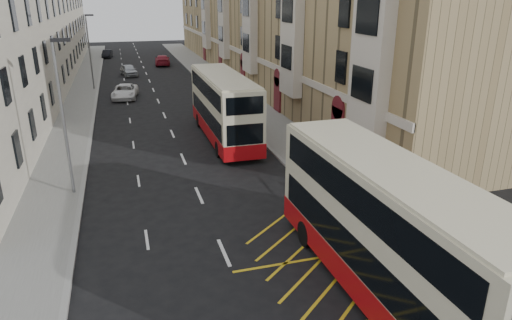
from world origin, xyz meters
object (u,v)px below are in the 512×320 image
object	(u,v)px
double_decker_rear	(224,107)
car_silver	(129,70)
pedestrian_far	(343,193)
litter_bin	(430,279)
pedestrian_near	(435,268)
double_decker_front	(387,232)
pedestrian_mid	(406,195)
bus_shelter	(475,228)
car_red	(162,60)
car_dark	(107,54)
street_lamp_near	(63,110)
white_van	(125,92)
street_lamp_far	(90,48)

from	to	relation	value
double_decker_rear	car_silver	distance (m)	31.74
pedestrian_far	car_silver	size ratio (longest dim) A/B	0.44
litter_bin	pedestrian_near	size ratio (longest dim) A/B	0.54
pedestrian_far	double_decker_front	bearing A→B (deg)	78.23
pedestrian_mid	bus_shelter	bearing A→B (deg)	-88.13
double_decker_front	double_decker_rear	world-z (taller)	double_decker_front
litter_bin	car_red	bearing A→B (deg)	93.23
double_decker_front	car_silver	size ratio (longest dim) A/B	2.85
car_silver	car_red	bearing A→B (deg)	48.87
double_decker_front	car_silver	distance (m)	51.49
double_decker_front	car_dark	xyz separation A→B (m)	(-9.97, 71.38, -1.85)
bus_shelter	pedestrian_far	world-z (taller)	bus_shelter
pedestrian_mid	pedestrian_far	bearing A→B (deg)	170.69
street_lamp_near	double_decker_front	size ratio (longest dim) A/B	0.65
double_decker_rear	pedestrian_far	world-z (taller)	double_decker_rear
white_van	car_dark	xyz separation A→B (m)	(-2.09, 34.75, -0.06)
litter_bin	car_silver	bearing A→B (deg)	99.50
street_lamp_far	pedestrian_mid	size ratio (longest dim) A/B	4.25
white_van	car_dark	size ratio (longest dim) A/B	1.29
car_silver	pedestrian_far	bearing A→B (deg)	-88.97
car_silver	car_dark	distance (m)	20.61
street_lamp_far	car_red	world-z (taller)	street_lamp_far
double_decker_rear	litter_bin	world-z (taller)	double_decker_rear
pedestrian_far	car_dark	xyz separation A→B (m)	(-11.55, 65.19, -0.46)
litter_bin	pedestrian_near	world-z (taller)	pedestrian_near
pedestrian_near	white_van	world-z (taller)	pedestrian_near
pedestrian_mid	car_dark	world-z (taller)	pedestrian_mid
pedestrian_near	pedestrian_far	bearing A→B (deg)	-88.21
double_decker_rear	litter_bin	distance (m)	20.61
pedestrian_mid	double_decker_rear	bearing A→B (deg)	121.58
pedestrian_near	white_van	distance (m)	38.38
street_lamp_near	litter_bin	xyz separation A→B (m)	(12.70, -12.84, -3.97)
bus_shelter	double_decker_front	distance (m)	3.59
litter_bin	pedestrian_near	distance (m)	0.44
pedestrian_far	car_red	world-z (taller)	pedestrian_far
pedestrian_mid	pedestrian_near	bearing A→B (deg)	-104.30
car_red	pedestrian_mid	bearing A→B (deg)	101.22
car_silver	car_dark	world-z (taller)	car_silver
litter_bin	double_decker_front	bearing A→B (deg)	161.56
bus_shelter	street_lamp_near	size ratio (longest dim) A/B	0.53
street_lamp_near	car_red	size ratio (longest dim) A/B	1.52
pedestrian_mid	pedestrian_far	distance (m)	2.99
street_lamp_near	double_decker_front	distance (m)	16.73
bus_shelter	litter_bin	xyz separation A→B (m)	(-1.99, -0.45, -1.47)
white_van	car_silver	world-z (taller)	car_silver
pedestrian_mid	car_red	xyz separation A→B (m)	(-6.20, 54.41, -0.33)
pedestrian_near	car_silver	xyz separation A→B (m)	(-8.77, 51.50, -0.34)
bus_shelter	street_lamp_near	distance (m)	19.38
pedestrian_far	car_dark	size ratio (longest dim) A/B	0.49
double_decker_front	litter_bin	size ratio (longest dim) A/B	12.28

